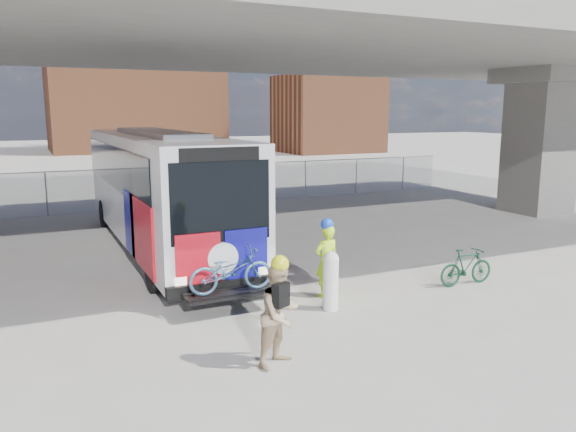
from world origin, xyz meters
TOP-DOWN VIEW (x-y plane):
  - ground at (0.00, 0.00)m, footprint 160.00×160.00m
  - bus at (-2.00, 4.44)m, footprint 2.67×12.90m
  - overpass at (0.00, 4.00)m, footprint 40.00×16.00m
  - chainlink_fence at (0.00, 12.00)m, footprint 30.00×0.06m
  - brick_buildings at (1.23, 48.23)m, footprint 54.00×22.00m
  - smokestack at (14.00, 55.00)m, footprint 2.20×2.20m
  - bollard at (0.03, -2.81)m, footprint 0.34×0.34m
  - cyclist_hivis at (0.39, -1.98)m, footprint 0.66×0.47m
  - cyclist_tan at (-2.07, -4.78)m, footprint 1.05×0.96m
  - bike_parked at (3.95, -2.71)m, footprint 1.56×0.50m

SIDE VIEW (x-z plane):
  - ground at x=0.00m, z-range 0.00..0.00m
  - bike_parked at x=3.95m, z-range 0.00..0.93m
  - bollard at x=0.03m, z-range 0.05..1.35m
  - cyclist_hivis at x=0.39m, z-range -0.03..1.83m
  - cyclist_tan at x=-2.07m, z-range -0.05..1.86m
  - chainlink_fence at x=0.00m, z-range -13.58..16.42m
  - bus at x=-2.00m, z-range 0.26..3.95m
  - brick_buildings at x=1.23m, z-range -0.58..11.42m
  - overpass at x=0.00m, z-range 2.57..10.52m
  - smokestack at x=14.00m, z-range 0.00..25.00m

